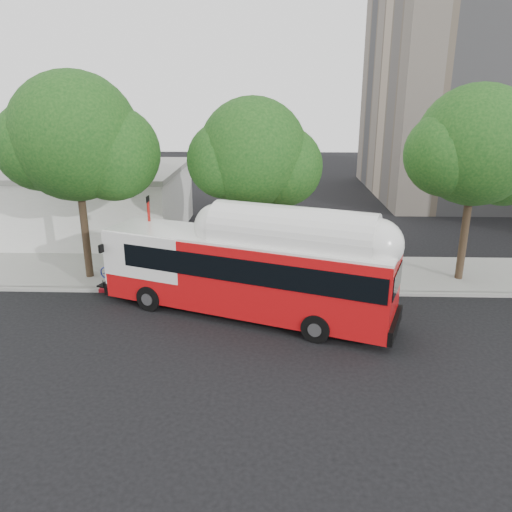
% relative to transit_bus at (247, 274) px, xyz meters
% --- Properties ---
extents(ground, '(120.00, 120.00, 0.00)m').
position_rel_transit_bus_xyz_m(ground, '(1.07, -1.63, -1.77)').
color(ground, black).
rests_on(ground, ground).
extents(sidewalk, '(60.00, 5.00, 0.15)m').
position_rel_transit_bus_xyz_m(sidewalk, '(1.07, 4.87, -1.69)').
color(sidewalk, gray).
rests_on(sidewalk, ground).
extents(curb_strip, '(60.00, 0.30, 0.15)m').
position_rel_transit_bus_xyz_m(curb_strip, '(1.07, 2.27, -1.69)').
color(curb_strip, gray).
rests_on(curb_strip, ground).
extents(red_curb_segment, '(10.00, 0.32, 0.16)m').
position_rel_transit_bus_xyz_m(red_curb_segment, '(-1.93, 2.27, -1.69)').
color(red_curb_segment, maroon).
rests_on(red_curb_segment, ground).
extents(street_tree_left, '(6.67, 5.80, 9.74)m').
position_rel_transit_bus_xyz_m(street_tree_left, '(-7.45, 3.93, 4.84)').
color(street_tree_left, '#2D2116').
rests_on(street_tree_left, ground).
extents(street_tree_mid, '(5.75, 5.00, 8.62)m').
position_rel_transit_bus_xyz_m(street_tree_mid, '(0.48, 4.43, 4.14)').
color(street_tree_mid, '#2D2116').
rests_on(street_tree_mid, ground).
extents(street_tree_right, '(6.21, 5.40, 9.18)m').
position_rel_transit_bus_xyz_m(street_tree_right, '(10.51, 4.23, 4.49)').
color(street_tree_right, '#2D2116').
rests_on(street_tree_right, ground).
extents(low_commercial_bldg, '(16.20, 10.20, 4.25)m').
position_rel_transit_bus_xyz_m(low_commercial_bldg, '(-12.93, 12.37, 0.38)').
color(low_commercial_bldg, silver).
rests_on(low_commercial_bldg, ground).
extents(transit_bus, '(12.75, 6.63, 3.78)m').
position_rel_transit_bus_xyz_m(transit_bus, '(0.00, 0.00, 0.00)').
color(transit_bus, red).
rests_on(transit_bus, ground).
extents(signal_pole, '(0.13, 0.42, 4.43)m').
position_rel_transit_bus_xyz_m(signal_pole, '(-4.45, 2.48, 0.50)').
color(signal_pole, '#A31611').
rests_on(signal_pole, ground).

